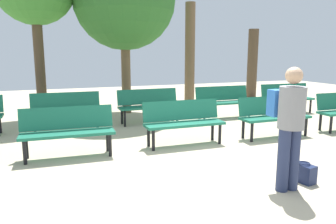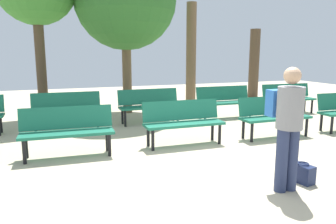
{
  "view_description": "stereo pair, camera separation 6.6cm",
  "coord_description": "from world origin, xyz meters",
  "px_view_note": "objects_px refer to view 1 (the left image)",
  "views": [
    {
      "loc": [
        -2.45,
        -4.29,
        1.84
      ],
      "look_at": [
        0.0,
        2.26,
        0.55
      ],
      "focal_mm": 35.18,
      "sensor_mm": 36.0,
      "label": 1
    },
    {
      "loc": [
        -2.38,
        -4.32,
        1.84
      ],
      "look_at": [
        0.0,
        2.26,
        0.55
      ],
      "focal_mm": 35.18,
      "sensor_mm": 36.0,
      "label": 2
    }
  ],
  "objects_px": {
    "bench_r0_c3": "(273,114)",
    "tree_3": "(252,63)",
    "tree_1": "(190,55)",
    "bench_r1_c4": "(287,96)",
    "bench_r1_c2": "(149,104)",
    "handbag": "(304,173)",
    "bench_r1_c1": "(66,108)",
    "bench_r0_c1": "(68,129)",
    "visitor_with_backpack": "(289,121)",
    "bench_r0_c2": "(183,120)",
    "bench_r1_c3": "(224,100)"
  },
  "relations": [
    {
      "from": "bench_r0_c1",
      "to": "bench_r1_c4",
      "type": "distance_m",
      "value": 6.81
    },
    {
      "from": "tree_1",
      "to": "handbag",
      "type": "xyz_separation_m",
      "value": [
        -1.29,
        -6.87,
        -1.59
      ]
    },
    {
      "from": "tree_3",
      "to": "handbag",
      "type": "xyz_separation_m",
      "value": [
        -4.52,
        -7.89,
        -1.22
      ]
    },
    {
      "from": "bench_r0_c1",
      "to": "bench_r1_c4",
      "type": "xyz_separation_m",
      "value": [
        6.49,
        2.08,
        0.0
      ]
    },
    {
      "from": "bench_r1_c2",
      "to": "bench_r0_c1",
      "type": "bearing_deg",
      "value": -135.14
    },
    {
      "from": "bench_r0_c3",
      "to": "tree_3",
      "type": "bearing_deg",
      "value": 59.79
    },
    {
      "from": "bench_r0_c1",
      "to": "handbag",
      "type": "distance_m",
      "value": 3.91
    },
    {
      "from": "bench_r0_c2",
      "to": "tree_1",
      "type": "xyz_separation_m",
      "value": [
        2.14,
        4.47,
        1.22
      ]
    },
    {
      "from": "bench_r1_c4",
      "to": "tree_1",
      "type": "xyz_separation_m",
      "value": [
        -2.14,
        2.4,
        1.22
      ]
    },
    {
      "from": "bench_r0_c1",
      "to": "tree_3",
      "type": "distance_m",
      "value": 9.4
    },
    {
      "from": "visitor_with_backpack",
      "to": "handbag",
      "type": "distance_m",
      "value": 0.91
    },
    {
      "from": "bench_r1_c2",
      "to": "tree_1",
      "type": "xyz_separation_m",
      "value": [
        2.18,
        2.3,
        1.22
      ]
    },
    {
      "from": "bench_r0_c3",
      "to": "bench_r1_c1",
      "type": "height_order",
      "value": "same"
    },
    {
      "from": "bench_r1_c1",
      "to": "visitor_with_backpack",
      "type": "bearing_deg",
      "value": -59.09
    },
    {
      "from": "bench_r1_c1",
      "to": "tree_3",
      "type": "height_order",
      "value": "tree_3"
    },
    {
      "from": "bench_r0_c1",
      "to": "tree_3",
      "type": "xyz_separation_m",
      "value": [
        7.58,
        5.49,
        0.86
      ]
    },
    {
      "from": "bench_r0_c1",
      "to": "tree_1",
      "type": "height_order",
      "value": "tree_1"
    },
    {
      "from": "bench_r0_c3",
      "to": "bench_r1_c1",
      "type": "distance_m",
      "value": 4.78
    },
    {
      "from": "bench_r1_c2",
      "to": "tree_3",
      "type": "height_order",
      "value": "tree_3"
    },
    {
      "from": "bench_r0_c1",
      "to": "visitor_with_backpack",
      "type": "relative_size",
      "value": 0.98
    },
    {
      "from": "bench_r1_c1",
      "to": "bench_r1_c2",
      "type": "distance_m",
      "value": 2.06
    },
    {
      "from": "bench_r0_c1",
      "to": "visitor_with_backpack",
      "type": "bearing_deg",
      "value": -40.97
    },
    {
      "from": "bench_r0_c2",
      "to": "bench_r0_c3",
      "type": "height_order",
      "value": "same"
    },
    {
      "from": "bench_r1_c3",
      "to": "bench_r1_c2",
      "type": "bearing_deg",
      "value": 179.63
    },
    {
      "from": "bench_r0_c3",
      "to": "bench_r1_c3",
      "type": "relative_size",
      "value": 1.0
    },
    {
      "from": "bench_r1_c1",
      "to": "bench_r1_c2",
      "type": "bearing_deg",
      "value": 2.32
    },
    {
      "from": "bench_r1_c1",
      "to": "tree_1",
      "type": "distance_m",
      "value": 4.98
    },
    {
      "from": "handbag",
      "to": "bench_r0_c2",
      "type": "bearing_deg",
      "value": 109.5
    },
    {
      "from": "bench_r1_c1",
      "to": "tree_3",
      "type": "bearing_deg",
      "value": 26.25
    },
    {
      "from": "bench_r0_c2",
      "to": "bench_r1_c4",
      "type": "relative_size",
      "value": 0.99
    },
    {
      "from": "bench_r1_c4",
      "to": "bench_r0_c1",
      "type": "bearing_deg",
      "value": -159.53
    },
    {
      "from": "bench_r0_c2",
      "to": "bench_r1_c4",
      "type": "xyz_separation_m",
      "value": [
        4.27,
        2.07,
        0.0
      ]
    },
    {
      "from": "bench_r1_c4",
      "to": "tree_3",
      "type": "distance_m",
      "value": 3.69
    },
    {
      "from": "bench_r0_c3",
      "to": "bench_r1_c1",
      "type": "xyz_separation_m",
      "value": [
        -4.2,
        2.28,
        0.0
      ]
    },
    {
      "from": "bench_r1_c2",
      "to": "visitor_with_backpack",
      "type": "xyz_separation_m",
      "value": [
        0.48,
        -4.68,
        0.43
      ]
    },
    {
      "from": "bench_r0_c1",
      "to": "visitor_with_backpack",
      "type": "height_order",
      "value": "visitor_with_backpack"
    },
    {
      "from": "tree_3",
      "to": "handbag",
      "type": "bearing_deg",
      "value": -119.81
    },
    {
      "from": "bench_r1_c4",
      "to": "handbag",
      "type": "relative_size",
      "value": 4.67
    },
    {
      "from": "bench_r1_c3",
      "to": "bench_r0_c2",
      "type": "bearing_deg",
      "value": -134.2
    },
    {
      "from": "bench_r1_c2",
      "to": "handbag",
      "type": "distance_m",
      "value": 4.67
    },
    {
      "from": "visitor_with_backpack",
      "to": "tree_3",
      "type": "bearing_deg",
      "value": -120.26
    },
    {
      "from": "bench_r1_c3",
      "to": "tree_3",
      "type": "relative_size",
      "value": 0.59
    },
    {
      "from": "visitor_with_backpack",
      "to": "bench_r1_c3",
      "type": "bearing_deg",
      "value": -108.74
    },
    {
      "from": "bench_r0_c1",
      "to": "bench_r1_c1",
      "type": "height_order",
      "value": "same"
    },
    {
      "from": "bench_r0_c3",
      "to": "handbag",
      "type": "relative_size",
      "value": 4.62
    },
    {
      "from": "bench_r1_c1",
      "to": "tree_1",
      "type": "relative_size",
      "value": 0.47
    },
    {
      "from": "bench_r0_c3",
      "to": "tree_1",
      "type": "distance_m",
      "value": 4.74
    },
    {
      "from": "bench_r1_c2",
      "to": "handbag",
      "type": "relative_size",
      "value": 4.62
    },
    {
      "from": "bench_r0_c2",
      "to": "bench_r1_c4",
      "type": "distance_m",
      "value": 4.75
    },
    {
      "from": "bench_r1_c1",
      "to": "tree_1",
      "type": "xyz_separation_m",
      "value": [
        4.25,
        2.3,
        1.22
      ]
    }
  ]
}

